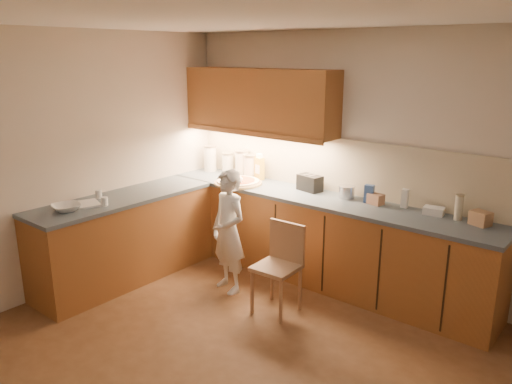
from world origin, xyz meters
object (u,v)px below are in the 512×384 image
child (228,232)px  wooden_chair (281,261)px  oil_jug (259,168)px  toaster (310,183)px  pizza_on_board (238,182)px

child → wooden_chair: child is taller
oil_jug → toaster: bearing=-3.0°
pizza_on_board → child: bearing=-56.0°
child → oil_jug: 1.14m
wooden_chair → toaster: size_ratio=2.88×
pizza_on_board → toaster: size_ratio=1.86×
wooden_chair → oil_jug: bearing=134.5°
oil_jug → child: bearing=-68.2°
wooden_chair → toaster: toaster is taller
oil_jug → wooden_chair: bearing=-42.9°
child → toaster: (0.34, 0.94, 0.37)m
toaster → pizza_on_board: bearing=-149.3°
child → wooden_chair: 0.66m
oil_jug → pizza_on_board: bearing=-99.5°
pizza_on_board → child: (0.44, -0.66, -0.31)m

